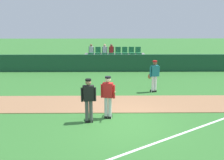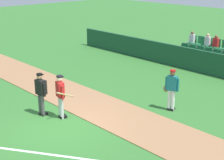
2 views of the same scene
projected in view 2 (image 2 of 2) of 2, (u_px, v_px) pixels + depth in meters
The scene contains 7 objects.
ground_plane at pixel (60, 125), 12.57m from camera, with size 80.00×80.00×0.00m, color #33702D.
infield_dirt_path at pixel (103, 109), 13.98m from camera, with size 28.00×2.44×0.03m, color #9E704C.
dugout_fence at pixel (202, 62), 18.65m from camera, with size 20.00×0.16×1.30m, color #19472D.
stadium_bleachers at pixel (215, 60), 19.66m from camera, with size 5.00×2.10×1.90m.
batter_red_jersey at pixel (61, 95), 12.87m from camera, with size 0.61×0.80×1.76m.
umpire_home_plate at pixel (41, 92), 13.12m from camera, with size 0.59×0.34×1.76m.
runner_teal_jersey at pixel (171, 89), 13.59m from camera, with size 0.67×0.39×1.76m.
Camera 2 is at (9.59, -6.42, 5.60)m, focal length 53.54 mm.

